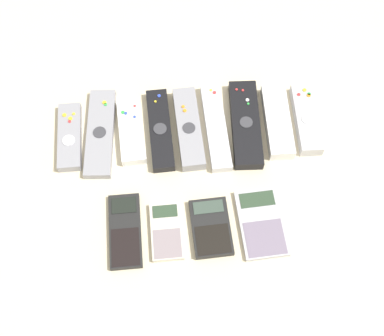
# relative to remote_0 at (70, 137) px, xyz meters

# --- Properties ---
(ground_plane) EXTENTS (3.00, 3.00, 0.00)m
(ground_plane) POSITION_rel_remote_0_xyz_m (0.25, -0.12, -0.01)
(ground_plane) COLOR beige
(remote_0) EXTENTS (0.05, 0.16, 0.02)m
(remote_0) POSITION_rel_remote_0_xyz_m (0.00, 0.00, 0.00)
(remote_0) COLOR gray
(remote_0) RESTS_ON ground_plane
(remote_1) EXTENTS (0.07, 0.21, 0.02)m
(remote_1) POSITION_rel_remote_0_xyz_m (0.06, 0.01, -0.00)
(remote_1) COLOR gray
(remote_1) RESTS_ON ground_plane
(remote_2) EXTENTS (0.06, 0.16, 0.02)m
(remote_2) POSITION_rel_remote_0_xyz_m (0.13, 0.00, 0.00)
(remote_2) COLOR white
(remote_2) RESTS_ON ground_plane
(remote_3) EXTENTS (0.05, 0.19, 0.02)m
(remote_3) POSITION_rel_remote_0_xyz_m (0.19, 0.00, 0.00)
(remote_3) COLOR black
(remote_3) RESTS_ON ground_plane
(remote_4) EXTENTS (0.06, 0.19, 0.03)m
(remote_4) POSITION_rel_remote_0_xyz_m (0.25, 0.00, 0.00)
(remote_4) COLOR gray
(remote_4) RESTS_ON ground_plane
(remote_5) EXTENTS (0.05, 0.21, 0.02)m
(remote_5) POSITION_rel_remote_0_xyz_m (0.31, 0.00, -0.00)
(remote_5) COLOR silver
(remote_5) RESTS_ON ground_plane
(remote_6) EXTENTS (0.07, 0.21, 0.03)m
(remote_6) POSITION_rel_remote_0_xyz_m (0.37, 0.00, 0.00)
(remote_6) COLOR black
(remote_6) RESTS_ON ground_plane
(remote_7) EXTENTS (0.05, 0.17, 0.03)m
(remote_7) POSITION_rel_remote_0_xyz_m (0.44, 0.00, 0.00)
(remote_7) COLOR white
(remote_7) RESTS_ON ground_plane
(remote_8) EXTENTS (0.05, 0.17, 0.03)m
(remote_8) POSITION_rel_remote_0_xyz_m (0.50, 0.00, 0.00)
(remote_8) COLOR #B7B7BC
(remote_8) RESTS_ON ground_plane
(calculator_0) EXTENTS (0.06, 0.15, 0.01)m
(calculator_0) POSITION_rel_remote_0_xyz_m (0.11, -0.22, -0.00)
(calculator_0) COLOR black
(calculator_0) RESTS_ON ground_plane
(calculator_1) EXTENTS (0.06, 0.12, 0.01)m
(calculator_1) POSITION_rel_remote_0_xyz_m (0.19, -0.22, -0.00)
(calculator_1) COLOR beige
(calculator_1) RESTS_ON ground_plane
(calculator_2) EXTENTS (0.08, 0.12, 0.02)m
(calculator_2) POSITION_rel_remote_0_xyz_m (0.28, -0.22, -0.00)
(calculator_2) COLOR black
(calculator_2) RESTS_ON ground_plane
(calculator_3) EXTENTS (0.09, 0.15, 0.01)m
(calculator_3) POSITION_rel_remote_0_xyz_m (0.38, -0.22, -0.00)
(calculator_3) COLOR #B2B2B7
(calculator_3) RESTS_ON ground_plane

